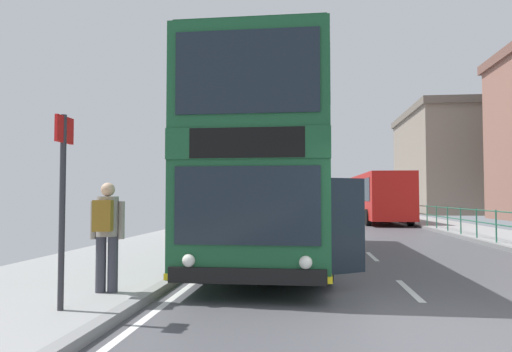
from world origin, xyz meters
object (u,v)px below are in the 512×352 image
at_px(background_bus_far_lane, 379,197).
at_px(background_building_01, 462,161).
at_px(bus_stop_sign_near, 63,189).
at_px(double_decker_bus_main, 276,171).
at_px(pedestrian_companion, 107,228).

bearing_deg(background_bus_far_lane, background_building_01, 60.99).
bearing_deg(bus_stop_sign_near, double_decker_bus_main, 70.39).
height_order(double_decker_bus_main, pedestrian_companion, double_decker_bus_main).
bearing_deg(double_decker_bus_main, background_building_01, 66.44).
xyz_separation_m(background_bus_far_lane, pedestrian_companion, (-7.72, -23.79, -0.53)).
height_order(double_decker_bus_main, background_building_01, background_building_01).
bearing_deg(pedestrian_companion, double_decker_bus_main, 67.73).
distance_m(double_decker_bus_main, background_building_01, 42.99).
distance_m(double_decker_bus_main, bus_stop_sign_near, 7.25).
relative_size(background_bus_far_lane, bus_stop_sign_near, 3.79).
bearing_deg(background_building_01, double_decker_bus_main, -113.56).
bearing_deg(double_decker_bus_main, pedestrian_companion, -112.27).
xyz_separation_m(background_bus_far_lane, background_building_01, (11.73, 21.15, 3.76)).
relative_size(bus_stop_sign_near, background_building_01, 0.16).
bearing_deg(background_building_01, pedestrian_companion, -113.40).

